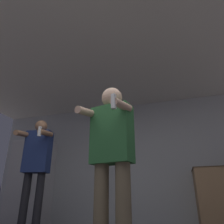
% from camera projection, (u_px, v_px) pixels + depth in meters
% --- Properties ---
extents(wall_back, '(7.00, 0.06, 2.55)m').
position_uv_depth(wall_back, '(143.00, 160.00, 4.61)').
color(wall_back, '#B2B7BC').
rests_on(wall_back, ground_plane).
extents(ceiling_slab, '(7.00, 3.79, 0.05)m').
position_uv_depth(ceiling_slab, '(123.00, 64.00, 3.63)').
color(ceiling_slab, silver).
rests_on(ceiling_slab, wall_back).
extents(refrigerator, '(0.78, 0.67, 1.74)m').
position_uv_depth(refrigerator, '(31.00, 181.00, 4.79)').
color(refrigerator, silver).
rests_on(refrigerator, ground_plane).
extents(person_woman_foreground, '(0.53, 0.53, 1.61)m').
position_uv_depth(person_woman_foreground, '(112.00, 151.00, 2.15)').
color(person_woman_foreground, '#75664C').
rests_on(person_woman_foreground, ground_plane).
extents(person_man_side, '(0.49, 0.54, 1.68)m').
position_uv_depth(person_man_side, '(36.00, 161.00, 3.31)').
color(person_man_side, black).
rests_on(person_man_side, ground_plane).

